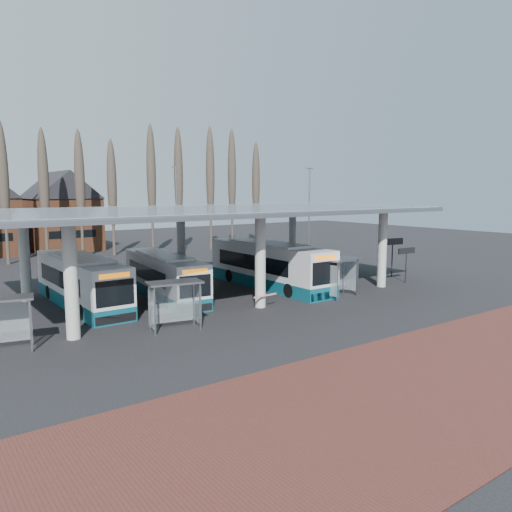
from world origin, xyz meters
TOP-DOWN VIEW (x-y plane):
  - ground at (0.00, 0.00)m, footprint 140.00×140.00m
  - brick_strip at (0.00, -12.00)m, footprint 70.00×10.00m
  - station_canopy at (0.00, 8.00)m, footprint 32.00×16.00m
  - poplar_row at (0.00, 33.00)m, footprint 45.10×1.10m
  - lamp_post_b at (6.00, 26.00)m, footprint 0.80×0.16m
  - lamp_post_c at (20.00, 20.00)m, footprint 0.80×0.16m
  - bus_0 at (-9.35, 9.85)m, footprint 2.75×12.05m
  - bus_1 at (-3.71, 9.09)m, footprint 3.56×11.43m
  - bus_2 at (4.67, 7.75)m, footprint 2.79×12.83m
  - shelter_0 at (-15.28, 2.40)m, footprint 3.05×1.95m
  - shelter_1 at (-7.00, 0.97)m, footprint 3.15×1.99m
  - shelter_2 at (6.41, 1.70)m, footprint 3.27×2.09m
  - info_sign_0 at (14.93, 2.40)m, footprint 1.97×0.18m
  - info_sign_1 at (16.27, 4.92)m, footprint 2.30×0.45m
  - barrier at (0.06, 2.14)m, footprint 1.95×0.62m

SIDE VIEW (x-z plane):
  - ground at x=0.00m, z-range 0.00..0.00m
  - brick_strip at x=0.00m, z-range 0.00..0.03m
  - barrier at x=0.06m, z-range 0.27..1.24m
  - bus_1 at x=-3.71m, z-range -0.09..3.03m
  - bus_0 at x=-9.35m, z-range -0.10..3.24m
  - bus_2 at x=4.67m, z-range -0.10..3.46m
  - shelter_0 at x=-15.28m, z-range 0.60..3.22m
  - shelter_1 at x=-7.00m, z-range 0.62..3.34m
  - shelter_2 at x=6.41m, z-range 0.64..3.45m
  - info_sign_0 at x=14.93m, z-range 0.99..3.92m
  - info_sign_1 at x=16.27m, z-range 1.16..4.60m
  - lamp_post_b at x=6.00m, z-range 0.25..10.42m
  - lamp_post_c at x=20.00m, z-range 0.25..10.42m
  - station_canopy at x=0.00m, z-range 2.51..8.85m
  - poplar_row at x=0.00m, z-range 1.53..16.03m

